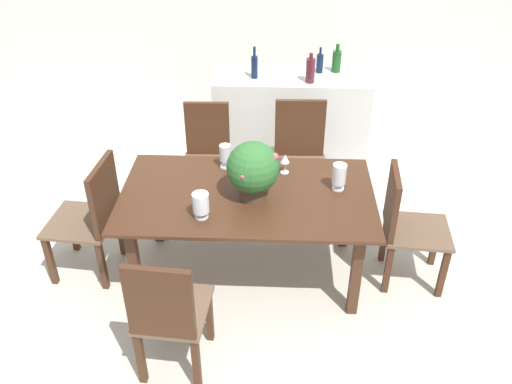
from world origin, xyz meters
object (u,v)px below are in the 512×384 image
(kitchen_counter, at_px, (290,123))
(wine_bottle_amber, at_px, (337,61))
(chair_far_right, at_px, (300,152))
(chair_foot_end, at_px, (405,223))
(crystal_vase_center_near, at_px, (225,154))
(crystal_vase_left, at_px, (201,204))
(dining_table, at_px, (247,205))
(wine_bottle_dark, at_px, (310,70))
(wine_bottle_tall, at_px, (320,63))
(wine_bottle_green, at_px, (254,66))
(chair_far_left, at_px, (207,152))
(flower_centerpiece, at_px, (253,169))
(crystal_vase_right, at_px, (339,175))
(wine_glass, at_px, (285,159))
(chair_head_end, at_px, (93,214))
(chair_near_left, at_px, (168,313))

(kitchen_counter, bearing_deg, wine_bottle_amber, 18.49)
(chair_far_right, bearing_deg, chair_foot_end, -54.03)
(crystal_vase_center_near, bearing_deg, crystal_vase_left, -98.91)
(crystal_vase_left, bearing_deg, dining_table, 45.82)
(crystal_vase_center_near, bearing_deg, wine_bottle_dark, 59.95)
(crystal_vase_left, xyz_separation_m, crystal_vase_center_near, (0.10, 0.65, 0.00))
(crystal_vase_left, relative_size, wine_bottle_tall, 0.76)
(wine_bottle_green, bearing_deg, chair_far_left, -120.61)
(wine_bottle_dark, bearing_deg, wine_bottle_amber, 46.81)
(crystal_vase_left, xyz_separation_m, kitchen_counter, (0.61, 1.94, -0.36))
(chair_far_left, height_order, chair_foot_end, chair_far_left)
(flower_centerpiece, height_order, crystal_vase_left, flower_centerpiece)
(crystal_vase_right, distance_m, wine_bottle_tall, 1.68)
(crystal_vase_left, height_order, wine_bottle_green, wine_bottle_green)
(dining_table, distance_m, crystal_vase_center_near, 0.45)
(crystal_vase_center_near, height_order, wine_bottle_green, wine_bottle_green)
(dining_table, relative_size, kitchen_counter, 1.22)
(wine_bottle_dark, bearing_deg, wine_glass, -100.33)
(chair_far_left, relative_size, chair_head_end, 1.00)
(dining_table, distance_m, chair_foot_end, 1.14)
(crystal_vase_left, distance_m, wine_bottle_tall, 2.24)
(dining_table, xyz_separation_m, flower_centerpiece, (0.04, -0.04, 0.32))
(chair_far_right, relative_size, flower_centerpiece, 2.33)
(wine_bottle_amber, bearing_deg, kitchen_counter, -161.51)
(crystal_vase_center_near, relative_size, wine_bottle_amber, 0.70)
(kitchen_counter, distance_m, wine_bottle_dark, 0.63)
(wine_glass, xyz_separation_m, wine_bottle_amber, (0.48, 1.49, 0.22))
(chair_far_right, bearing_deg, wine_glass, -103.38)
(wine_bottle_dark, distance_m, wine_bottle_tall, 0.27)
(dining_table, bearing_deg, crystal_vase_left, -134.18)
(flower_centerpiece, bearing_deg, dining_table, 134.66)
(crystal_vase_left, bearing_deg, wine_glass, 46.95)
(chair_near_left, bearing_deg, chair_far_left, -85.24)
(chair_far_left, height_order, chair_near_left, chair_near_left)
(chair_far_left, bearing_deg, chair_near_left, -91.62)
(flower_centerpiece, height_order, kitchen_counter, flower_centerpiece)
(crystal_vase_center_near, distance_m, wine_bottle_amber, 1.71)
(wine_glass, xyz_separation_m, wine_bottle_green, (-0.28, 1.30, 0.22))
(dining_table, height_order, crystal_vase_left, crystal_vase_left)
(flower_centerpiece, distance_m, wine_bottle_green, 1.64)
(chair_head_end, xyz_separation_m, wine_bottle_dark, (1.61, 1.52, 0.54))
(wine_bottle_green, height_order, wine_bottle_tall, wine_bottle_green)
(kitchen_counter, xyz_separation_m, wine_bottle_dark, (0.16, -0.13, 0.59))
(dining_table, relative_size, wine_glass, 11.70)
(crystal_vase_center_near, xyz_separation_m, wine_bottle_green, (0.16, 1.24, 0.22))
(crystal_vase_left, bearing_deg, chair_foot_end, 11.95)
(crystal_vase_center_near, bearing_deg, kitchen_counter, 68.42)
(chair_head_end, height_order, wine_glass, chair_head_end)
(crystal_vase_left, bearing_deg, crystal_vase_right, 22.26)
(wine_glass, bearing_deg, chair_far_right, 78.42)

